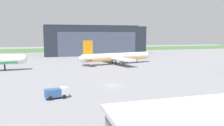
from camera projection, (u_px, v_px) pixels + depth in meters
ground_plane at (113, 86)px, 63.47m from camera, size 440.00×440.00×0.00m
grass_field_strip at (67, 50)px, 216.35m from camera, size 440.00×56.00×0.08m
maintenance_hangar at (93, 40)px, 170.45m from camera, size 71.80×40.79×21.76m
airliner_far_left at (116, 57)px, 109.90m from camera, size 38.66×30.42×11.90m
pushback_tractor at (57, 93)px, 50.83m from camera, size 5.46×3.28×2.45m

